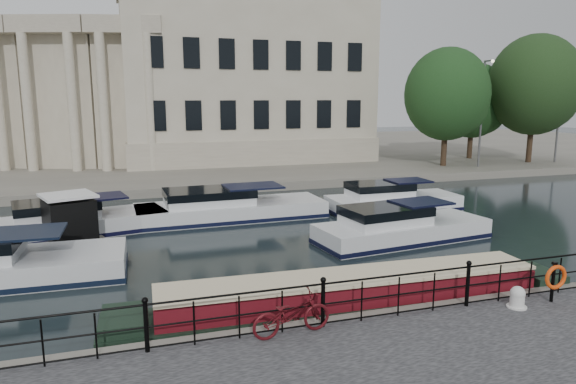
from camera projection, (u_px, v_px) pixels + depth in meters
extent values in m
plane|color=black|center=(293.00, 311.00, 14.31)|extent=(160.00, 160.00, 0.00)
cube|color=#6B665B|center=(169.00, 155.00, 50.78)|extent=(120.00, 42.00, 0.55)
cylinder|color=black|center=(146.00, 327.00, 10.80)|extent=(0.10, 0.10, 1.10)
sphere|color=black|center=(145.00, 300.00, 10.69)|extent=(0.14, 0.14, 0.14)
cylinder|color=black|center=(323.00, 304.00, 12.00)|extent=(0.10, 0.10, 1.10)
sphere|color=black|center=(323.00, 280.00, 11.89)|extent=(0.14, 0.14, 0.14)
cylinder|color=black|center=(468.00, 285.00, 13.20)|extent=(0.10, 0.10, 1.10)
sphere|color=black|center=(469.00, 263.00, 13.09)|extent=(0.14, 0.14, 0.14)
cylinder|color=black|center=(323.00, 284.00, 11.91)|extent=(24.00, 0.05, 0.05)
cylinder|color=black|center=(323.00, 304.00, 12.00)|extent=(24.00, 0.04, 0.04)
cylinder|color=black|center=(323.00, 323.00, 12.09)|extent=(24.00, 0.04, 0.04)
cube|color=#ADA38C|center=(241.00, 78.00, 45.64)|extent=(20.00, 14.00, 14.00)
cube|color=#9E937F|center=(242.00, 146.00, 46.73)|extent=(20.30, 14.30, 2.00)
cube|color=#ADA38C|center=(134.00, 95.00, 39.39)|extent=(5.73, 4.06, 11.00)
cube|color=#9E937F|center=(124.00, 25.00, 36.54)|extent=(5.62, 2.73, 1.20)
cylinder|color=#ADA38C|center=(150.00, 103.00, 37.13)|extent=(0.70, 0.70, 9.80)
cylinder|color=#ADA38C|center=(103.00, 103.00, 36.84)|extent=(0.70, 0.70, 9.80)
cube|color=#ADA38C|center=(66.00, 95.00, 39.23)|extent=(5.90, 4.56, 11.00)
cube|color=#9E937F|center=(47.00, 25.00, 36.38)|extent=(5.62, 3.30, 1.20)
cylinder|color=#ADA38C|center=(73.00, 103.00, 36.77)|extent=(0.70, 0.70, 9.80)
cylinder|color=#ADA38C|center=(28.00, 103.00, 36.86)|extent=(0.70, 0.70, 9.80)
cube|color=#ADA38C|center=(2.00, 95.00, 39.69)|extent=(5.99, 4.99, 11.00)
cylinder|color=#59595B|center=(481.00, 115.00, 39.27)|extent=(0.16, 0.16, 8.00)
sphere|color=#FFF2CC|center=(493.00, 61.00, 37.76)|extent=(0.24, 0.24, 0.24)
cylinder|color=#59595B|center=(559.00, 114.00, 42.14)|extent=(0.16, 0.16, 8.00)
sphere|color=#FFF2CC|center=(572.00, 64.00, 40.63)|extent=(0.24, 0.24, 0.24)
imported|color=#4C0D12|center=(292.00, 314.00, 11.58)|extent=(1.96, 0.87, 1.00)
cylinder|color=silver|center=(517.00, 300.00, 13.16)|extent=(0.36, 0.36, 0.38)
sphere|color=silver|center=(518.00, 293.00, 13.13)|extent=(0.38, 0.38, 0.38)
cylinder|color=silver|center=(517.00, 307.00, 13.19)|extent=(0.50, 0.50, 0.04)
cylinder|color=black|center=(553.00, 283.00, 13.47)|extent=(0.09, 0.09, 1.05)
cube|color=black|center=(555.00, 263.00, 13.37)|extent=(0.11, 0.11, 0.07)
torus|color=#F2460C|center=(556.00, 277.00, 13.36)|extent=(0.67, 0.11, 0.67)
cube|color=black|center=(352.00, 313.00, 13.94)|extent=(13.11, 2.20, 0.78)
cube|color=#580C14|center=(353.00, 290.00, 13.82)|extent=(10.49, 1.85, 0.61)
cube|color=beige|center=(353.00, 276.00, 13.75)|extent=(10.49, 1.90, 0.09)
cube|color=#6B665B|center=(72.00, 244.00, 20.63)|extent=(3.16, 2.89, 0.22)
cube|color=black|center=(70.00, 219.00, 20.44)|extent=(2.20, 2.20, 1.56)
cube|color=white|center=(68.00, 195.00, 20.27)|extent=(2.42, 2.42, 0.10)
cube|color=black|center=(23.00, 233.00, 16.58)|extent=(2.52, 2.12, 0.08)
cube|color=silver|center=(402.00, 236.00, 21.35)|extent=(7.63, 3.39, 1.20)
cube|color=black|center=(402.00, 237.00, 21.37)|extent=(7.70, 3.42, 0.18)
cube|color=silver|center=(385.00, 218.00, 20.83)|extent=(3.54, 2.45, 0.90)
cube|color=black|center=(421.00, 202.00, 21.47)|extent=(2.41, 2.01, 0.08)
cube|color=silver|center=(80.00, 229.00, 22.44)|extent=(7.69, 4.09, 1.20)
cube|color=black|center=(80.00, 231.00, 22.45)|extent=(7.76, 4.13, 0.18)
cube|color=silver|center=(57.00, 212.00, 21.85)|extent=(3.66, 2.79, 0.90)
cube|color=black|center=(99.00, 197.00, 22.62)|extent=(2.52, 2.26, 0.08)
cube|color=silver|center=(232.00, 214.00, 25.23)|extent=(9.22, 3.15, 1.20)
cube|color=black|center=(232.00, 216.00, 25.24)|extent=(9.31, 3.19, 0.18)
cube|color=silver|center=(209.00, 199.00, 24.72)|extent=(4.18, 2.49, 0.90)
cube|color=black|center=(253.00, 186.00, 25.34)|extent=(2.80, 2.10, 0.08)
cube|color=white|center=(393.00, 207.00, 27.00)|extent=(6.95, 2.46, 1.20)
cube|color=black|center=(393.00, 208.00, 27.01)|extent=(7.02, 2.49, 0.18)
cube|color=white|center=(379.00, 192.00, 26.60)|extent=(3.13, 2.01, 0.90)
cube|color=black|center=(408.00, 181.00, 27.00)|extent=(2.09, 1.71, 0.08)
cylinder|color=black|center=(444.00, 147.00, 40.36)|extent=(0.44, 0.44, 2.99)
ellipsoid|color=#143812|center=(447.00, 94.00, 39.63)|extent=(6.50, 6.50, 7.18)
sphere|color=#143812|center=(456.00, 105.00, 39.59)|extent=(4.79, 4.79, 4.79)
cylinder|color=black|center=(470.00, 143.00, 45.33)|extent=(0.44, 0.44, 2.72)
ellipsoid|color=#113510|center=(473.00, 100.00, 44.66)|extent=(5.91, 5.91, 6.53)
sphere|color=#113510|center=(481.00, 110.00, 44.60)|extent=(4.36, 4.36, 4.36)
cylinder|color=black|center=(530.00, 142.00, 42.53)|extent=(0.44, 0.44, 3.40)
ellipsoid|color=black|center=(535.00, 85.00, 41.69)|extent=(7.38, 7.38, 8.16)
sphere|color=black|center=(543.00, 97.00, 41.67)|extent=(5.44, 5.44, 5.44)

